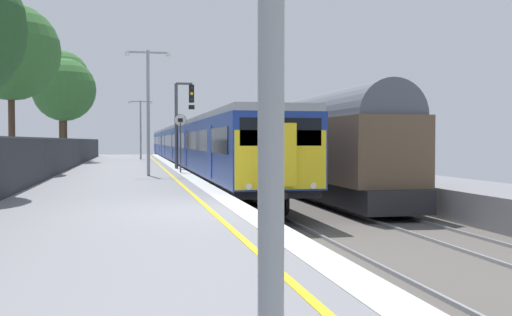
{
  "coord_description": "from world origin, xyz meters",
  "views": [
    {
      "loc": [
        -2.07,
        -13.27,
        1.57
      ],
      "look_at": [
        1.72,
        4.93,
        1.02
      ],
      "focal_mm": 41.83,
      "sensor_mm": 36.0,
      "label": 1
    }
  ],
  "objects_px": {
    "signal_gantry": "(181,115)",
    "platform_lamp_far": "(141,124)",
    "background_tree_right": "(11,55)",
    "freight_train_adjacent_track": "(235,142)",
    "platform_lamp_mid": "(148,102)",
    "background_tree_left": "(65,91)",
    "background_tree_centre": "(63,81)",
    "speed_limit_sign": "(180,136)",
    "commuter_train_at_platform": "(186,144)"
  },
  "relations": [
    {
      "from": "commuter_train_at_platform",
      "to": "signal_gantry",
      "type": "bearing_deg",
      "value": -96.02
    },
    {
      "from": "speed_limit_sign",
      "to": "commuter_train_at_platform",
      "type": "bearing_deg",
      "value": 84.15
    },
    {
      "from": "commuter_train_at_platform",
      "to": "platform_lamp_mid",
      "type": "height_order",
      "value": "platform_lamp_mid"
    },
    {
      "from": "background_tree_right",
      "to": "background_tree_centre",
      "type": "bearing_deg",
      "value": 89.37
    },
    {
      "from": "signal_gantry",
      "to": "platform_lamp_far",
      "type": "relative_size",
      "value": 0.97
    },
    {
      "from": "platform_lamp_far",
      "to": "background_tree_left",
      "type": "bearing_deg",
      "value": -135.85
    },
    {
      "from": "platform_lamp_mid",
      "to": "background_tree_centre",
      "type": "bearing_deg",
      "value": 105.08
    },
    {
      "from": "platform_lamp_mid",
      "to": "background_tree_right",
      "type": "distance_m",
      "value": 7.33
    },
    {
      "from": "background_tree_left",
      "to": "freight_train_adjacent_track",
      "type": "bearing_deg",
      "value": 9.26
    },
    {
      "from": "platform_lamp_mid",
      "to": "background_tree_left",
      "type": "bearing_deg",
      "value": 106.49
    },
    {
      "from": "commuter_train_at_platform",
      "to": "background_tree_centre",
      "type": "distance_m",
      "value": 10.99
    },
    {
      "from": "platform_lamp_mid",
      "to": "background_tree_right",
      "type": "height_order",
      "value": "background_tree_right"
    },
    {
      "from": "commuter_train_at_platform",
      "to": "platform_lamp_far",
      "type": "height_order",
      "value": "platform_lamp_far"
    },
    {
      "from": "signal_gantry",
      "to": "background_tree_right",
      "type": "height_order",
      "value": "background_tree_right"
    },
    {
      "from": "platform_lamp_far",
      "to": "speed_limit_sign",
      "type": "bearing_deg",
      "value": -85.76
    },
    {
      "from": "background_tree_right",
      "to": "platform_lamp_mid",
      "type": "bearing_deg",
      "value": -25.54
    },
    {
      "from": "speed_limit_sign",
      "to": "platform_lamp_far",
      "type": "bearing_deg",
      "value": 94.24
    },
    {
      "from": "commuter_train_at_platform",
      "to": "freight_train_adjacent_track",
      "type": "height_order",
      "value": "freight_train_adjacent_track"
    },
    {
      "from": "platform_lamp_far",
      "to": "background_tree_right",
      "type": "relative_size",
      "value": 0.61
    },
    {
      "from": "signal_gantry",
      "to": "speed_limit_sign",
      "type": "height_order",
      "value": "signal_gantry"
    },
    {
      "from": "speed_limit_sign",
      "to": "background_tree_left",
      "type": "bearing_deg",
      "value": 113.57
    },
    {
      "from": "freight_train_adjacent_track",
      "to": "signal_gantry",
      "type": "bearing_deg",
      "value": -110.96
    },
    {
      "from": "signal_gantry",
      "to": "speed_limit_sign",
      "type": "bearing_deg",
      "value": -95.27
    },
    {
      "from": "platform_lamp_mid",
      "to": "background_tree_centre",
      "type": "height_order",
      "value": "background_tree_centre"
    },
    {
      "from": "freight_train_adjacent_track",
      "to": "platform_lamp_mid",
      "type": "height_order",
      "value": "platform_lamp_mid"
    },
    {
      "from": "commuter_train_at_platform",
      "to": "speed_limit_sign",
      "type": "height_order",
      "value": "commuter_train_at_platform"
    },
    {
      "from": "freight_train_adjacent_track",
      "to": "signal_gantry",
      "type": "height_order",
      "value": "signal_gantry"
    },
    {
      "from": "commuter_train_at_platform",
      "to": "freight_train_adjacent_track",
      "type": "relative_size",
      "value": 1.01
    },
    {
      "from": "signal_gantry",
      "to": "background_tree_left",
      "type": "bearing_deg",
      "value": 121.59
    },
    {
      "from": "signal_gantry",
      "to": "speed_limit_sign",
      "type": "relative_size",
      "value": 1.68
    },
    {
      "from": "background_tree_left",
      "to": "background_tree_right",
      "type": "relative_size",
      "value": 0.94
    },
    {
      "from": "freight_train_adjacent_track",
      "to": "background_tree_centre",
      "type": "xyz_separation_m",
      "value": [
        -13.52,
        1.81,
        4.84
      ]
    },
    {
      "from": "background_tree_centre",
      "to": "signal_gantry",
      "type": "bearing_deg",
      "value": -63.43
    },
    {
      "from": "freight_train_adjacent_track",
      "to": "background_tree_right",
      "type": "distance_m",
      "value": 22.77
    },
    {
      "from": "background_tree_left",
      "to": "speed_limit_sign",
      "type": "bearing_deg",
      "value": -66.43
    },
    {
      "from": "freight_train_adjacent_track",
      "to": "platform_lamp_far",
      "type": "distance_m",
      "value": 8.26
    },
    {
      "from": "background_tree_left",
      "to": "platform_lamp_far",
      "type": "bearing_deg",
      "value": 44.15
    },
    {
      "from": "background_tree_centre",
      "to": "platform_lamp_far",
      "type": "bearing_deg",
      "value": 13.16
    },
    {
      "from": "freight_train_adjacent_track",
      "to": "background_tree_left",
      "type": "distance_m",
      "value": 13.63
    },
    {
      "from": "platform_lamp_far",
      "to": "background_tree_left",
      "type": "xyz_separation_m",
      "value": [
        -5.5,
        -5.34,
        2.19
      ]
    },
    {
      "from": "speed_limit_sign",
      "to": "background_tree_centre",
      "type": "height_order",
      "value": "background_tree_centre"
    },
    {
      "from": "background_tree_left",
      "to": "background_tree_centre",
      "type": "bearing_deg",
      "value": 98.15
    },
    {
      "from": "platform_lamp_mid",
      "to": "commuter_train_at_platform",
      "type": "bearing_deg",
      "value": 80.35
    },
    {
      "from": "freight_train_adjacent_track",
      "to": "signal_gantry",
      "type": "distance_m",
      "value": 15.37
    },
    {
      "from": "commuter_train_at_platform",
      "to": "signal_gantry",
      "type": "distance_m",
      "value": 14.08
    },
    {
      "from": "commuter_train_at_platform",
      "to": "background_tree_left",
      "type": "bearing_deg",
      "value": -169.1
    },
    {
      "from": "signal_gantry",
      "to": "background_tree_centre",
      "type": "xyz_separation_m",
      "value": [
        -8.05,
        16.09,
        3.3
      ]
    },
    {
      "from": "signal_gantry",
      "to": "platform_lamp_far",
      "type": "distance_m",
      "value": 17.62
    },
    {
      "from": "platform_lamp_far",
      "to": "background_tree_centre",
      "type": "height_order",
      "value": "background_tree_centre"
    },
    {
      "from": "commuter_train_at_platform",
      "to": "platform_lamp_mid",
      "type": "xyz_separation_m",
      "value": [
        -3.45,
        -20.3,
        2.03
      ]
    }
  ]
}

